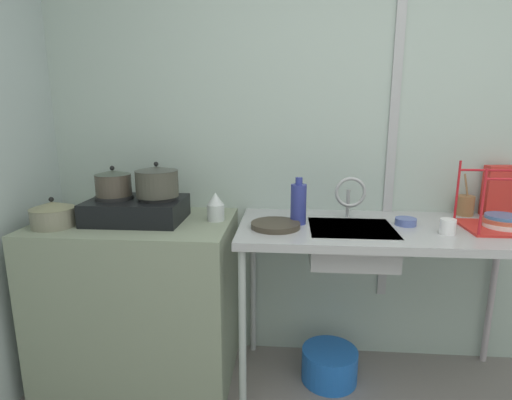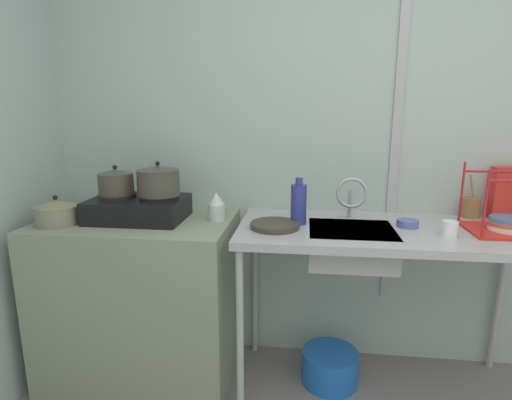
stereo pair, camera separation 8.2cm
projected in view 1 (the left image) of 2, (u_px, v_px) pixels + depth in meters
The scene contains 19 objects.
wall_back at pixel (387, 139), 2.29m from camera, with size 4.68×0.10×2.64m, color #A8B7AE.
wall_metal_strip at pixel (394, 116), 2.20m from camera, with size 0.05×0.01×2.11m, color #ACAAAD.
counter_concrete at pixel (140, 300), 2.22m from camera, with size 1.01×0.65×0.91m, color gray.
counter_sink at pixel (385, 239), 2.03m from camera, with size 1.48×0.65×0.91m.
stove at pixel (137, 209), 2.11m from camera, with size 0.49×0.35×0.13m.
pot_on_left_burner at pixel (113, 183), 2.09m from camera, with size 0.18×0.18×0.16m.
pot_on_right_burner at pixel (157, 181), 2.07m from camera, with size 0.22×0.22×0.18m.
pot_beside_stove at pixel (53, 214), 2.00m from camera, with size 0.22×0.22×0.15m.
percolator at pixel (216, 207), 2.11m from camera, with size 0.09×0.09×0.15m.
sink_basin at pixel (351, 244), 2.01m from camera, with size 0.41×0.36×0.17m, color #ACAAAD.
faucet at pixel (350, 194), 2.11m from camera, with size 0.16×0.09×0.23m.
frying_pan at pixel (276, 225), 1.99m from camera, with size 0.24×0.24×0.03m, color #3D352A.
dish_rack at pixel (503, 221), 1.96m from camera, with size 0.36×0.30×0.32m.
cup_by_rack at pixel (448, 226), 1.89m from camera, with size 0.07×0.07×0.07m, color white.
small_bowl_on_drainboard at pixel (406, 222), 2.04m from camera, with size 0.11×0.11×0.04m, color #5463A9.
bottle_by_sink at pixel (298, 203), 2.05m from camera, with size 0.08×0.08×0.24m.
cereal_box at pixel (499, 191), 2.20m from camera, with size 0.16×0.07×0.28m, color red.
utensil_jar at pixel (465, 205), 2.22m from camera, with size 0.09×0.09×0.23m.
bucket_on_floor at pixel (329, 365), 2.25m from camera, with size 0.31×0.31×0.18m, color blue.
Camera 1 is at (-0.56, -0.54, 1.48)m, focal length 28.23 mm.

